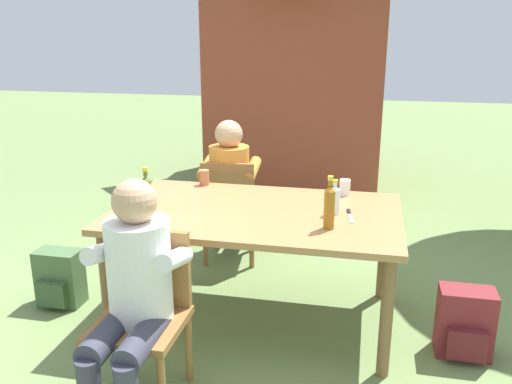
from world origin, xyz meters
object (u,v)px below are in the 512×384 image
at_px(bottle_amber, 329,206).
at_px(brick_kiosk, 301,59).
at_px(person_in_plaid_shirt, 133,287).
at_px(bottle_olive, 147,194).
at_px(chair_far_left, 230,205).
at_px(chair_near_left, 145,307).
at_px(bottle_clear, 335,199).
at_px(person_in_white_shirt, 232,182).
at_px(cup_terracotta, 204,177).
at_px(cup_white, 345,187).
at_px(table_knife, 350,215).
at_px(backpack_by_far_side, 59,279).
at_px(backpack_by_near_side, 465,324).
at_px(dining_table, 256,222).

height_order(bottle_amber, brick_kiosk, brick_kiosk).
bearing_deg(bottle_amber, person_in_plaid_shirt, -140.44).
bearing_deg(person_in_plaid_shirt, brick_kiosk, 87.39).
distance_m(bottle_amber, bottle_olive, 1.11).
bearing_deg(bottle_amber, chair_far_left, 129.00).
height_order(chair_near_left, bottle_clear, bottle_clear).
bearing_deg(person_in_white_shirt, bottle_clear, -46.08).
relative_size(cup_terracotta, cup_white, 1.02).
distance_m(bottle_amber, table_knife, 0.30).
xyz_separation_m(person_in_white_shirt, brick_kiosk, (0.21, 2.63, 0.86)).
relative_size(chair_far_left, person_in_plaid_shirt, 0.74).
bearing_deg(chair_near_left, person_in_white_shirt, 90.02).
relative_size(bottle_clear, bottle_amber, 0.71).
bearing_deg(chair_near_left, cup_white, 54.11).
relative_size(cup_terracotta, brick_kiosk, 0.04).
distance_m(cup_white, backpack_by_far_side, 2.08).
bearing_deg(cup_terracotta, chair_near_left, -86.31).
height_order(bottle_clear, backpack_by_near_side, bottle_clear).
xyz_separation_m(bottle_clear, bottle_amber, (-0.01, -0.26, 0.04)).
xyz_separation_m(person_in_plaid_shirt, bottle_clear, (0.89, 0.99, 0.20)).
distance_m(dining_table, person_in_white_shirt, 1.04).
bearing_deg(backpack_by_near_side, dining_table, 172.65).
distance_m(chair_near_left, cup_white, 1.63).
distance_m(cup_terracotta, backpack_by_near_side, 1.99).
bearing_deg(bottle_amber, bottle_clear, 87.03).
height_order(bottle_olive, table_knife, bottle_olive).
relative_size(chair_far_left, backpack_by_far_side, 2.19).
distance_m(person_in_plaid_shirt, table_knife, 1.40).
distance_m(cup_terracotta, backpack_by_far_side, 1.24).
bearing_deg(person_in_plaid_shirt, chair_far_left, 89.72).
distance_m(table_knife, brick_kiosk, 3.73).
bearing_deg(person_in_white_shirt, bottle_amber, -53.39).
xyz_separation_m(bottle_clear, backpack_by_far_side, (-1.87, -0.14, -0.66)).
distance_m(person_in_white_shirt, person_in_plaid_shirt, 1.91).
xyz_separation_m(bottle_olive, backpack_by_near_side, (1.92, 0.06, -0.69)).
xyz_separation_m(bottle_amber, backpack_by_far_side, (-1.85, 0.12, -0.70)).
height_order(bottle_amber, bottle_olive, bottle_amber).
height_order(person_in_white_shirt, cup_terracotta, person_in_white_shirt).
xyz_separation_m(person_in_plaid_shirt, bottle_amber, (0.88, 0.73, 0.24)).
distance_m(chair_far_left, table_knife, 1.32).
distance_m(dining_table, table_knife, 0.59).
relative_size(person_in_plaid_shirt, brick_kiosk, 0.41).
height_order(person_in_plaid_shirt, brick_kiosk, brick_kiosk).
bearing_deg(person_in_plaid_shirt, cup_terracotta, 93.39).
xyz_separation_m(dining_table, bottle_clear, (0.49, 0.03, 0.17)).
bearing_deg(bottle_clear, bottle_olive, -167.34).
xyz_separation_m(person_in_plaid_shirt, cup_white, (0.94, 1.40, 0.16)).
height_order(person_in_white_shirt, person_in_plaid_shirt, same).
distance_m(bottle_olive, cup_white, 1.35).
xyz_separation_m(bottle_clear, cup_terracotta, (-0.98, 0.46, -0.04)).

